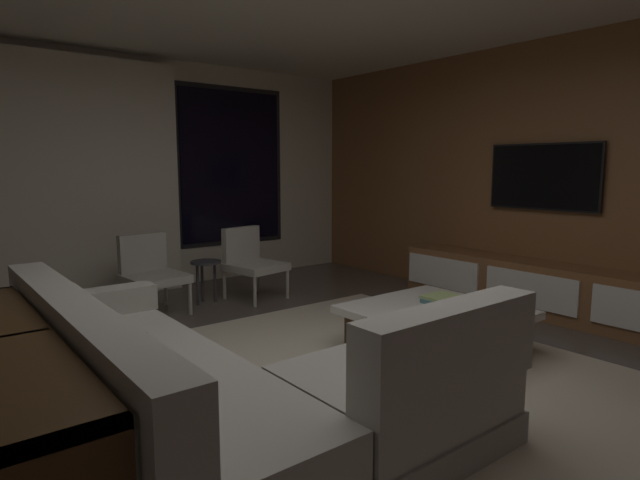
% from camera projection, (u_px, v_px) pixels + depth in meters
% --- Properties ---
extents(floor, '(9.20, 9.20, 0.00)m').
position_uv_depth(floor, '(329.00, 393.00, 3.38)').
color(floor, '#564C44').
extents(back_wall_with_window, '(6.60, 0.30, 2.70)m').
position_uv_depth(back_wall_with_window, '(124.00, 176.00, 5.96)').
color(back_wall_with_window, beige).
rests_on(back_wall_with_window, floor).
extents(media_wall, '(0.12, 7.80, 2.70)m').
position_uv_depth(media_wall, '(574.00, 177.00, 5.07)').
color(media_wall, brown).
rests_on(media_wall, floor).
extents(area_rug, '(3.20, 3.80, 0.01)m').
position_uv_depth(area_rug, '(379.00, 384.00, 3.51)').
color(area_rug, beige).
rests_on(area_rug, floor).
extents(sectional_couch, '(1.98, 2.50, 0.82)m').
position_uv_depth(sectional_couch, '(214.00, 392.00, 2.72)').
color(sectional_couch, gray).
rests_on(sectional_couch, floor).
extents(coffee_table, '(1.16, 1.16, 0.36)m').
position_uv_depth(coffee_table, '(435.00, 330.00, 4.08)').
color(coffee_table, '#412A15').
rests_on(coffee_table, floor).
extents(book_stack_on_coffee_table, '(0.29, 0.20, 0.09)m').
position_uv_depth(book_stack_on_coffee_table, '(440.00, 300.00, 4.11)').
color(book_stack_on_coffee_table, '#C4BF8A').
rests_on(book_stack_on_coffee_table, coffee_table).
extents(accent_chair_near_window, '(0.63, 0.65, 0.78)m').
position_uv_depth(accent_chair_near_window, '(250.00, 259.00, 5.79)').
color(accent_chair_near_window, '#B2ADA0').
rests_on(accent_chair_near_window, floor).
extents(accent_chair_by_curtain, '(0.59, 0.61, 0.78)m').
position_uv_depth(accent_chair_by_curtain, '(150.00, 270.00, 5.19)').
color(accent_chair_by_curtain, '#B2ADA0').
rests_on(accent_chair_by_curtain, floor).
extents(side_stool, '(0.32, 0.32, 0.46)m').
position_uv_depth(side_stool, '(206.00, 269.00, 5.56)').
color(side_stool, '#333338').
rests_on(side_stool, floor).
extents(media_console, '(0.46, 3.10, 0.52)m').
position_uv_depth(media_console, '(546.00, 291.00, 5.09)').
color(media_console, brown).
rests_on(media_console, floor).
extents(mounted_tv, '(0.05, 1.14, 0.66)m').
position_uv_depth(mounted_tv, '(543.00, 177.00, 5.20)').
color(mounted_tv, black).
extents(console_table_behind_couch, '(0.40, 2.10, 0.74)m').
position_uv_depth(console_table_behind_couch, '(6.00, 412.00, 2.24)').
color(console_table_behind_couch, '#412A15').
rests_on(console_table_behind_couch, floor).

